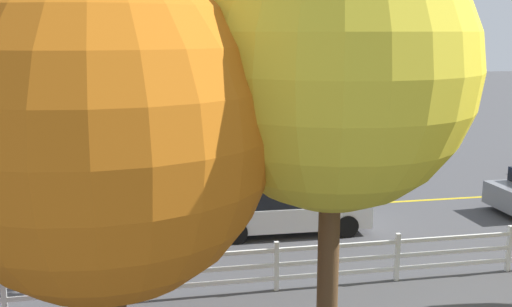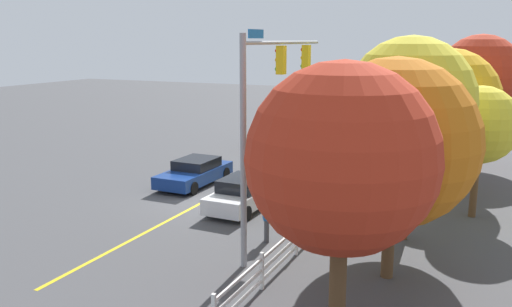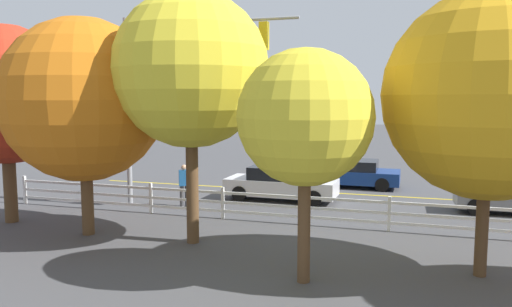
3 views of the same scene
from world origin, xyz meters
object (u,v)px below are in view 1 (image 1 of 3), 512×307
Objects in this scene: car_1 at (284,208)px; tree_2 at (333,70)px; pedestrian at (174,236)px; tree_3 at (105,133)px; car_2 at (325,173)px.

car_1 is 8.28m from tree_2.
pedestrian is 0.25× the size of tree_3.
car_2 is at bearing -122.06° from tree_3.
tree_2 reaches higher than car_1.
tree_2 is at bearing -177.60° from tree_3.
tree_2 is (3.41, 10.98, 4.48)m from car_2.
car_1 reaches higher than car_2.
tree_2 is (0.90, 6.94, 4.43)m from car_1.
tree_3 is (3.56, 0.15, -0.87)m from tree_2.
car_2 is 12.34m from tree_2.
car_2 is at bearing 108.15° from pedestrian.
tree_3 is (4.47, 7.08, 3.57)m from car_1.
tree_3 is at bearing 58.27° from car_2.
pedestrian is at bearing -104.25° from tree_3.
car_2 is (-2.51, -4.04, -0.04)m from car_1.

